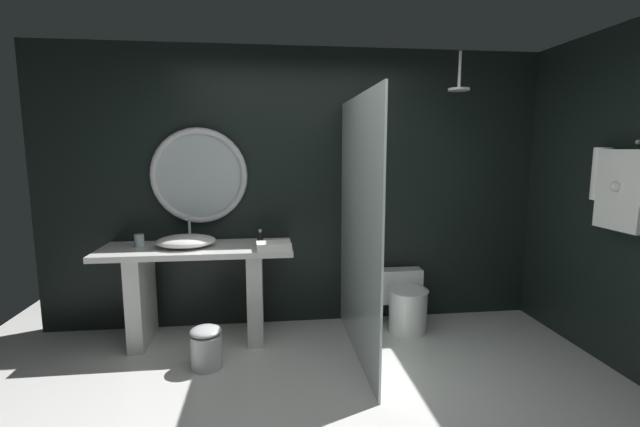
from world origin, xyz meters
TOP-DOWN VIEW (x-y plane):
  - back_wall_panel at (0.00, 1.90)m, footprint 4.80×0.10m
  - side_wall_right at (2.35, 0.76)m, footprint 0.10×2.47m
  - vanity_counter at (-0.93, 1.53)m, footprint 1.63×0.60m
  - vessel_sink at (-1.02, 1.53)m, footprint 0.50×0.41m
  - tumbler_cup at (-1.42, 1.58)m, footprint 0.08×0.08m
  - soap_dispenser at (-0.39, 1.54)m, footprint 0.05×0.05m
  - round_wall_mirror at (-0.93, 1.81)m, footprint 0.87×0.06m
  - shower_glass_panel at (0.39, 1.10)m, footprint 0.02×1.49m
  - rain_shower_head at (1.33, 1.44)m, footprint 0.18×0.18m
  - hanging_bathrobe at (2.21, 0.57)m, footprint 0.20×0.59m
  - toilet at (0.95, 1.56)m, footprint 0.41×0.53m
  - waste_bin at (-0.81, 1.01)m, footprint 0.24×0.24m
  - folded_hand_towel at (-0.28, 1.33)m, footprint 0.30×0.21m

SIDE VIEW (x-z plane):
  - waste_bin at x=-0.81m, z-range 0.00..0.33m
  - toilet at x=0.95m, z-range -0.01..0.51m
  - vanity_counter at x=-0.93m, z-range 0.11..0.95m
  - folded_hand_towel at x=-0.28m, z-range 0.84..0.91m
  - vessel_sink at x=-1.02m, z-range 0.77..1.02m
  - tumbler_cup at x=-1.42m, z-range 0.84..0.95m
  - soap_dispenser at x=-0.39m, z-range 0.83..0.97m
  - shower_glass_panel at x=0.39m, z-range 0.00..2.09m
  - back_wall_panel at x=0.00m, z-range 0.00..2.60m
  - side_wall_right at x=2.35m, z-range 0.00..2.60m
  - hanging_bathrobe at x=2.21m, z-range 1.10..1.74m
  - round_wall_mirror at x=-0.93m, z-range 1.00..1.87m
  - rain_shower_head at x=1.33m, z-range 2.05..2.38m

